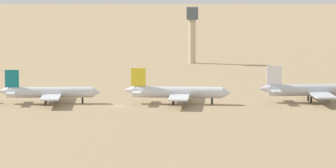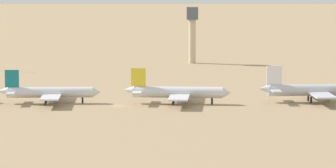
{
  "view_description": "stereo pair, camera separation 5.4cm",
  "coord_description": "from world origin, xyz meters",
  "px_view_note": "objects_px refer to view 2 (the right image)",
  "views": [
    {
      "loc": [
        14.01,
        -316.69,
        48.81
      ],
      "look_at": [
        16.13,
        9.48,
        6.0
      ],
      "focal_mm": 104.54,
      "sensor_mm": 36.0,
      "label": 1
    },
    {
      "loc": [
        14.07,
        -316.69,
        48.81
      ],
      "look_at": [
        16.13,
        9.48,
        6.0
      ],
      "focal_mm": 104.54,
      "sensor_mm": 36.0,
      "label": 2
    }
  ],
  "objects_px": {
    "parked_jet_teal_2": "(49,92)",
    "parked_jet_white_4": "(313,90)",
    "control_tower": "(192,29)",
    "parked_jet_yellow_3": "(177,92)"
  },
  "relations": [
    {
      "from": "parked_jet_teal_2",
      "to": "parked_jet_yellow_3",
      "type": "distance_m",
      "value": 42.58
    },
    {
      "from": "parked_jet_teal_2",
      "to": "parked_jet_white_4",
      "type": "height_order",
      "value": "parked_jet_white_4"
    },
    {
      "from": "parked_jet_yellow_3",
      "to": "control_tower",
      "type": "xyz_separation_m",
      "value": [
        9.01,
        124.9,
        11.64
      ]
    },
    {
      "from": "control_tower",
      "to": "parked_jet_teal_2",
      "type": "bearing_deg",
      "value": -112.64
    },
    {
      "from": "parked_jet_white_4",
      "to": "control_tower",
      "type": "xyz_separation_m",
      "value": [
        -36.93,
        120.95,
        11.48
      ]
    },
    {
      "from": "parked_jet_teal_2",
      "to": "parked_jet_white_4",
      "type": "xyz_separation_m",
      "value": [
        88.51,
        2.68,
        0.34
      ]
    },
    {
      "from": "parked_jet_teal_2",
      "to": "parked_jet_yellow_3",
      "type": "relative_size",
      "value": 0.95
    },
    {
      "from": "parked_jet_yellow_3",
      "to": "parked_jet_white_4",
      "type": "relative_size",
      "value": 0.96
    },
    {
      "from": "parked_jet_teal_2",
      "to": "parked_jet_white_4",
      "type": "distance_m",
      "value": 88.55
    },
    {
      "from": "parked_jet_teal_2",
      "to": "control_tower",
      "type": "xyz_separation_m",
      "value": [
        51.57,
        123.63,
        11.82
      ]
    }
  ]
}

